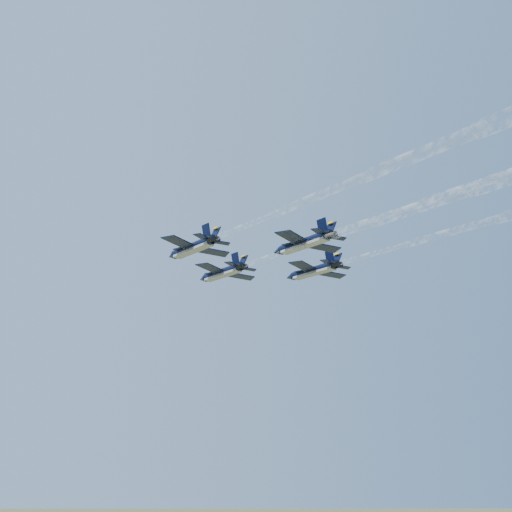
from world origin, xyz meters
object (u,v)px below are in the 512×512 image
object	(u,v)px
jet_left	(192,248)
jet_lead	(222,273)
jet_right	(313,271)
jet_slot	(303,243)

from	to	relation	value
jet_left	jet_lead	bearing A→B (deg)	41.15
jet_lead	jet_left	world-z (taller)	same
jet_lead	jet_left	bearing A→B (deg)	-138.85
jet_left	jet_right	xyz separation A→B (m)	(23.34, 7.27, 0.00)
jet_slot	jet_right	bearing A→B (deg)	45.88
jet_right	jet_left	bearing A→B (deg)	-179.12
jet_right	jet_lead	bearing A→B (deg)	140.42
jet_left	jet_slot	xyz separation A→B (m)	(15.46, -7.75, 0.00)
jet_lead	jet_right	world-z (taller)	same
jet_lead	jet_slot	bearing A→B (deg)	-88.64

